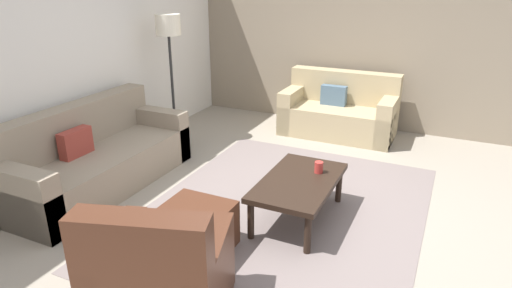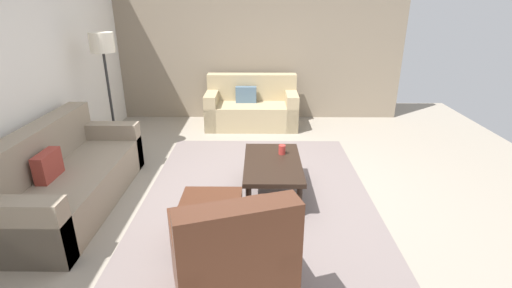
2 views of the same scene
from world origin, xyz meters
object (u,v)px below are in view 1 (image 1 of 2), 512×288
object	(u,v)px
cup	(319,167)
lamp_standing	(169,38)
couch_loveseat	(340,113)
ottoman	(195,230)
coffee_table	(299,185)
armchair_leather	(160,286)
couch_main	(93,160)

from	to	relation	value
cup	lamp_standing	bearing A→B (deg)	66.80
couch_loveseat	cup	xyz separation A→B (m)	(-2.32, -0.40, 0.16)
ottoman	coffee_table	distance (m)	1.06
armchair_leather	lamp_standing	size ratio (longest dim) A/B	0.59
couch_main	couch_loveseat	world-z (taller)	same
cup	lamp_standing	size ratio (longest dim) A/B	0.06
couch_loveseat	armchair_leather	xyz separation A→B (m)	(-4.19, 0.06, 0.00)
couch_loveseat	ottoman	world-z (taller)	couch_loveseat
armchair_leather	ottoman	xyz separation A→B (m)	(0.79, 0.25, -0.11)
couch_main	lamp_standing	bearing A→B (deg)	-0.92
armchair_leather	lamp_standing	xyz separation A→B (m)	(2.89, 1.90, 1.10)
armchair_leather	ottoman	size ratio (longest dim) A/B	1.79
couch_main	coffee_table	world-z (taller)	couch_main
couch_loveseat	cup	distance (m)	2.36
couch_main	armchair_leather	size ratio (longest dim) A/B	2.15
couch_loveseat	coffee_table	distance (m)	2.56
couch_main	lamp_standing	world-z (taller)	lamp_standing
ottoman	lamp_standing	bearing A→B (deg)	38.21
coffee_table	lamp_standing	distance (m)	2.77
ottoman	couch_main	bearing A→B (deg)	70.45
couch_loveseat	armchair_leather	size ratio (longest dim) A/B	1.57
armchair_leather	couch_main	bearing A→B (deg)	54.31
couch_main	ottoman	bearing A→B (deg)	-109.55
ottoman	coffee_table	bearing A→B (deg)	-34.82
cup	coffee_table	bearing A→B (deg)	152.40
couch_main	cup	world-z (taller)	couch_main
coffee_table	lamp_standing	bearing A→B (deg)	61.20
armchair_leather	coffee_table	size ratio (longest dim) A/B	0.91
armchair_leather	coffee_table	bearing A→B (deg)	-11.90
couch_main	armchair_leather	xyz separation A→B (m)	(-1.38, -1.93, 0.01)
coffee_table	armchair_leather	bearing A→B (deg)	168.10
couch_loveseat	cup	world-z (taller)	couch_loveseat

